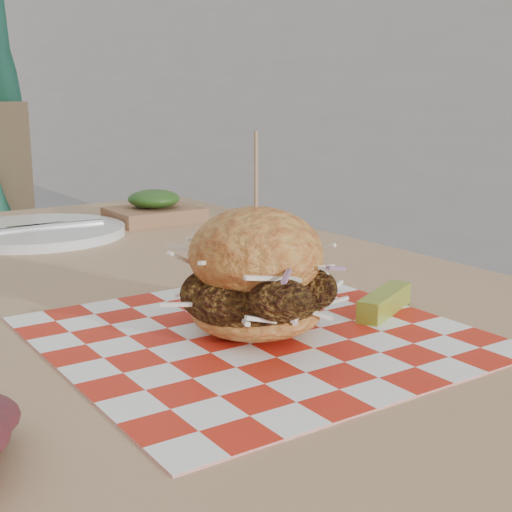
# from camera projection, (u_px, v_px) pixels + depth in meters

# --- Properties ---
(patio_table) EXTENTS (0.80, 1.20, 0.75)m
(patio_table) POSITION_uv_depth(u_px,v_px,m) (124.00, 341.00, 0.87)
(patio_table) COLOR tan
(patio_table) RESTS_ON ground
(paper_liner) EXTENTS (0.36, 0.36, 0.00)m
(paper_liner) POSITION_uv_depth(u_px,v_px,m) (256.00, 335.00, 0.65)
(paper_liner) COLOR red
(paper_liner) RESTS_ON patio_table
(sandwich) EXTENTS (0.16, 0.16, 0.18)m
(sandwich) POSITION_uv_depth(u_px,v_px,m) (256.00, 280.00, 0.64)
(sandwich) COLOR #C78538
(sandwich) RESTS_ON paper_liner
(pickle_spear) EXTENTS (0.10, 0.06, 0.02)m
(pickle_spear) POSITION_uv_depth(u_px,v_px,m) (385.00, 302.00, 0.71)
(pickle_spear) COLOR #89A42F
(pickle_spear) RESTS_ON paper_liner
(place_setting) EXTENTS (0.27, 0.27, 0.02)m
(place_setting) POSITION_uv_depth(u_px,v_px,m) (38.00, 232.00, 1.11)
(place_setting) COLOR white
(place_setting) RESTS_ON patio_table
(kraft_tray) EXTENTS (0.15, 0.12, 0.06)m
(kraft_tray) POSITION_uv_depth(u_px,v_px,m) (154.00, 209.00, 1.24)
(kraft_tray) COLOR brown
(kraft_tray) RESTS_ON patio_table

